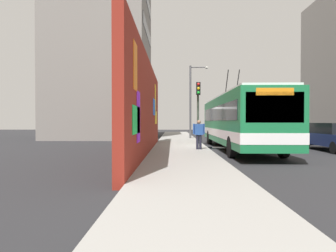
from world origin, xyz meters
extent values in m
plane|color=#232326|center=(0.00, 0.00, 0.00)|extent=(80.00, 80.00, 0.00)
cube|color=gray|center=(0.00, 1.60, 0.07)|extent=(48.00, 3.20, 0.15)
cube|color=maroon|center=(-3.44, 3.35, 2.35)|extent=(15.13, 0.30, 4.70)
cube|color=blue|center=(-0.35, 3.19, 2.54)|extent=(1.60, 0.02, 0.99)
cube|color=yellow|center=(1.57, 3.19, 1.93)|extent=(1.82, 0.02, 0.87)
cube|color=green|center=(-8.80, 3.19, 1.71)|extent=(1.77, 0.02, 0.88)
cube|color=yellow|center=(0.85, 3.19, 3.17)|extent=(0.83, 0.02, 1.78)
cube|color=orange|center=(-9.04, 3.19, 3.35)|extent=(0.81, 0.02, 1.46)
cube|color=#8C19D8|center=(-8.26, 3.19, 1.81)|extent=(0.81, 0.02, 1.71)
cube|color=gray|center=(11.26, 9.20, 8.46)|extent=(10.09, 9.07, 16.92)
cube|color=black|center=(11.26, 4.65, 4.40)|extent=(8.57, 0.04, 1.10)
cube|color=black|center=(11.26, 4.65, 7.60)|extent=(8.57, 0.04, 1.10)
cube|color=black|center=(11.26, 4.65, 10.80)|extent=(8.57, 0.04, 1.10)
cube|color=black|center=(11.26, 4.65, 14.00)|extent=(8.57, 0.04, 1.10)
cube|color=#19723F|center=(-0.91, -1.80, 1.74)|extent=(12.20, 2.58, 2.59)
cube|color=silver|center=(-0.91, -1.80, 3.10)|extent=(11.72, 2.37, 0.12)
cube|color=white|center=(-0.91, -1.80, 1.00)|extent=(12.22, 2.60, 0.44)
cube|color=black|center=(-6.99, -1.80, 2.20)|extent=(0.04, 2.19, 1.16)
cube|color=black|center=(-0.91, -1.80, 2.13)|extent=(11.23, 2.61, 0.83)
cube|color=orange|center=(-6.98, -1.80, 2.79)|extent=(0.06, 1.42, 0.28)
cylinder|color=black|center=(0.92, -2.15, 3.94)|extent=(1.43, 0.06, 2.00)
cylinder|color=black|center=(0.92, -1.45, 3.94)|extent=(1.43, 0.06, 2.00)
cylinder|color=black|center=(-4.82, -2.97, 0.50)|extent=(1.00, 0.28, 1.00)
cylinder|color=black|center=(-4.82, -0.63, 0.50)|extent=(1.00, 0.28, 1.00)
cylinder|color=black|center=(2.99, -2.97, 0.50)|extent=(1.00, 0.28, 1.00)
cylinder|color=black|center=(2.99, -0.63, 0.50)|extent=(1.00, 0.28, 1.00)
cube|color=navy|center=(-1.61, -7.00, 0.65)|extent=(4.79, 1.81, 0.66)
cube|color=black|center=(-1.51, -7.00, 1.28)|extent=(2.87, 1.62, 0.60)
cylinder|color=black|center=(-3.19, -6.20, 0.32)|extent=(0.64, 0.22, 0.64)
cylinder|color=black|center=(-0.03, -7.80, 0.32)|extent=(0.64, 0.22, 0.64)
cylinder|color=black|center=(-0.03, -6.20, 0.32)|extent=(0.64, 0.22, 0.64)
cube|color=black|center=(4.15, -7.00, 0.65)|extent=(4.37, 1.91, 0.66)
cube|color=black|center=(4.24, -7.00, 1.28)|extent=(2.62, 1.72, 0.60)
cylinder|color=black|center=(2.71, -7.85, 0.32)|extent=(0.64, 0.22, 0.64)
cylinder|color=black|center=(2.71, -6.15, 0.32)|extent=(0.64, 0.22, 0.64)
cylinder|color=black|center=(5.59, -7.85, 0.32)|extent=(0.64, 0.22, 0.64)
cylinder|color=black|center=(5.59, -6.15, 0.32)|extent=(0.64, 0.22, 0.64)
cube|color=#38383D|center=(9.56, -7.00, 0.65)|extent=(4.47, 1.77, 0.66)
cube|color=black|center=(9.65, -7.00, 1.28)|extent=(2.68, 1.60, 0.60)
cylinder|color=black|center=(8.08, -7.79, 0.32)|extent=(0.64, 0.22, 0.64)
cylinder|color=black|center=(8.08, -6.21, 0.32)|extent=(0.64, 0.22, 0.64)
cylinder|color=black|center=(11.03, -7.79, 0.32)|extent=(0.64, 0.22, 0.64)
cylinder|color=black|center=(11.03, -6.21, 0.32)|extent=(0.64, 0.22, 0.64)
cylinder|color=#1E1E2D|center=(-2.31, 0.55, 0.54)|extent=(0.14, 0.14, 0.79)
cylinder|color=#1E1E2D|center=(-2.31, 0.71, 0.54)|extent=(0.14, 0.14, 0.79)
cube|color=#264C99|center=(-2.31, 0.63, 1.23)|extent=(0.22, 0.46, 0.59)
cylinder|color=#264C99|center=(-2.31, 0.35, 1.26)|extent=(0.09, 0.09, 0.56)
cylinder|color=#264C99|center=(-2.31, 0.91, 1.26)|extent=(0.09, 0.09, 0.56)
sphere|color=#936B4C|center=(-2.31, 0.63, 1.63)|extent=(0.21, 0.21, 0.21)
cylinder|color=#2D382D|center=(1.45, 0.35, 2.23)|extent=(0.14, 0.14, 4.15)
cube|color=black|center=(1.23, 0.35, 3.85)|extent=(0.20, 0.28, 0.84)
sphere|color=red|center=(1.12, 0.35, 4.13)|extent=(0.18, 0.18, 0.18)
sphere|color=yellow|center=(1.12, 0.35, 3.85)|extent=(0.18, 0.18, 0.18)
sphere|color=green|center=(1.12, 0.35, 3.57)|extent=(0.18, 0.18, 0.18)
cylinder|color=#4C4C51|center=(8.23, 0.45, 3.45)|extent=(0.18, 0.18, 6.59)
cylinder|color=#4C4C51|center=(8.23, -0.29, 6.59)|extent=(0.10, 1.48, 0.10)
ellipsoid|color=silver|center=(8.23, -1.03, 6.54)|extent=(0.44, 0.28, 0.20)
cylinder|color=black|center=(0.20, -0.60, 0.00)|extent=(1.37, 1.37, 0.00)
camera|label=1|loc=(-17.81, 2.03, 1.66)|focal=30.51mm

